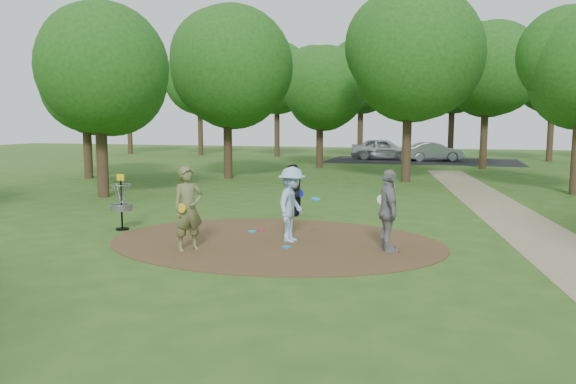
# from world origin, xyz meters

# --- Properties ---
(ground) EXTENTS (100.00, 100.00, 0.00)m
(ground) POSITION_xyz_m (0.00, 0.00, 0.00)
(ground) COLOR #2D5119
(ground) RESTS_ON ground
(dirt_clearing) EXTENTS (8.40, 8.40, 0.02)m
(dirt_clearing) POSITION_xyz_m (0.00, 0.00, 0.01)
(dirt_clearing) COLOR #47301C
(dirt_clearing) RESTS_ON ground
(footpath) EXTENTS (7.55, 39.89, 0.01)m
(footpath) POSITION_xyz_m (6.50, 2.00, 0.01)
(footpath) COLOR #8C7A5B
(footpath) RESTS_ON ground
(parking_lot) EXTENTS (14.00, 8.00, 0.01)m
(parking_lot) POSITION_xyz_m (2.00, 30.00, 0.00)
(parking_lot) COLOR black
(parking_lot) RESTS_ON ground
(player_observer_with_disc) EXTENTS (0.82, 0.84, 1.96)m
(player_observer_with_disc) POSITION_xyz_m (-1.61, -1.45, 0.98)
(player_observer_with_disc) COLOR olive
(player_observer_with_disc) RESTS_ON ground
(player_throwing_with_disc) EXTENTS (1.14, 1.25, 1.86)m
(player_throwing_with_disc) POSITION_xyz_m (0.41, 0.14, 0.93)
(player_throwing_with_disc) COLOR #9CC0E9
(player_throwing_with_disc) RESTS_ON ground
(player_walking_with_disc) EXTENTS (0.71, 0.83, 1.63)m
(player_walking_with_disc) POSITION_xyz_m (-0.63, 3.80, 0.81)
(player_walking_with_disc) COLOR black
(player_walking_with_disc) RESTS_ON ground
(player_waiting_with_disc) EXTENTS (0.82, 1.20, 1.90)m
(player_waiting_with_disc) POSITION_xyz_m (2.82, -0.33, 0.95)
(player_waiting_with_disc) COLOR gray
(player_waiting_with_disc) RESTS_ON ground
(disc_ground_cyan) EXTENTS (0.22, 0.22, 0.02)m
(disc_ground_cyan) POSITION_xyz_m (-0.94, 0.96, 0.03)
(disc_ground_cyan) COLOR #17A9BA
(disc_ground_cyan) RESTS_ON dirt_clearing
(disc_ground_blue) EXTENTS (0.22, 0.22, 0.02)m
(disc_ground_blue) POSITION_xyz_m (0.49, -0.57, 0.03)
(disc_ground_blue) COLOR #0D7DEB
(disc_ground_blue) RESTS_ON dirt_clearing
(disc_ground_red) EXTENTS (0.22, 0.22, 0.02)m
(disc_ground_red) POSITION_xyz_m (-0.75, 1.20, 0.03)
(disc_ground_red) COLOR #C3133C
(disc_ground_red) RESTS_ON dirt_clearing
(car_left) EXTENTS (4.90, 2.08, 1.65)m
(car_left) POSITION_xyz_m (-0.94, 30.48, 0.83)
(car_left) COLOR #B7BBC0
(car_left) RESTS_ON ground
(car_right) EXTENTS (4.48, 2.97, 1.40)m
(car_right) POSITION_xyz_m (2.79, 30.11, 0.70)
(car_right) COLOR #9DA0A4
(car_right) RESTS_ON ground
(disc_golf_basket) EXTENTS (0.63, 0.63, 1.54)m
(disc_golf_basket) POSITION_xyz_m (-4.50, 0.30, 0.87)
(disc_golf_basket) COLOR black
(disc_golf_basket) RESTS_ON ground
(tree_ring) EXTENTS (36.95, 45.54, 9.04)m
(tree_ring) POSITION_xyz_m (1.46, 9.23, 5.21)
(tree_ring) COLOR #332316
(tree_ring) RESTS_ON ground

